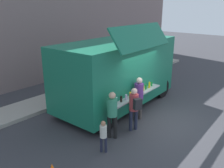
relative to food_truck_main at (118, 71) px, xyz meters
The scene contains 8 objects.
ground_plane 2.59m from the food_truck_main, 92.14° to the right, with size 60.00×60.00×0.00m, color #38383D.
curb_strip 5.02m from the food_truck_main, 146.81° to the left, with size 28.00×1.60×0.15m, color #9E998E.
food_truck_main is the anchor object (origin of this frame).
trash_bin 4.37m from the food_truck_main, 33.24° to the left, with size 0.60×0.60×1.01m, color #2D623A.
customer_front_ordering 1.69m from the food_truck_main, 109.93° to the right, with size 0.56×0.37×1.73m.
customer_mid_with_backpack 2.42m from the food_truck_main, 125.72° to the right, with size 0.42×0.53×1.61m.
customer_rear_waiting 2.84m from the food_truck_main, 143.94° to the right, with size 0.34×0.34×1.66m.
child_near_queue 3.77m from the food_truck_main, 147.02° to the right, with size 0.22×0.22×1.06m.
Camera 1 is at (-7.58, -4.27, 4.32)m, focal length 38.08 mm.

